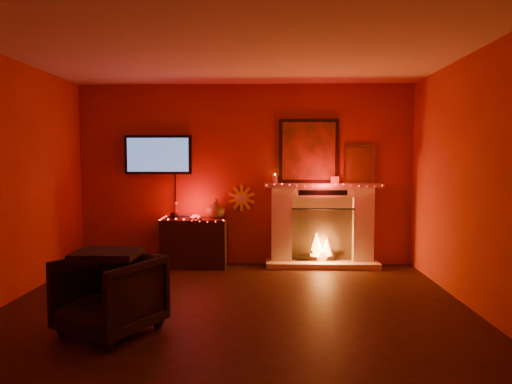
# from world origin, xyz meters

# --- Properties ---
(room) EXTENTS (5.00, 5.00, 5.00)m
(room) POSITION_xyz_m (0.00, 0.00, 1.35)
(room) COLOR black
(room) RESTS_ON ground
(floor) EXTENTS (5.00, 5.00, 0.00)m
(floor) POSITION_xyz_m (0.00, 0.00, 0.00)
(floor) COLOR black
(floor) RESTS_ON ground
(fireplace) EXTENTS (1.72, 0.40, 2.18)m
(fireplace) POSITION_xyz_m (1.14, 2.39, 0.72)
(fireplace) COLOR beige
(fireplace) RESTS_ON floor
(tv) EXTENTS (1.00, 0.07, 1.24)m
(tv) POSITION_xyz_m (-1.30, 2.45, 1.65)
(tv) COLOR black
(tv) RESTS_ON room
(sunburst_clock) EXTENTS (0.40, 0.03, 0.40)m
(sunburst_clock) POSITION_xyz_m (-0.05, 2.48, 1.00)
(sunburst_clock) COLOR yellow
(sunburst_clock) RESTS_ON room
(console_table) EXTENTS (0.94, 0.53, 1.00)m
(console_table) POSITION_xyz_m (-0.72, 2.26, 0.40)
(console_table) COLOR black
(console_table) RESTS_ON floor
(armchair) EXTENTS (1.03, 1.04, 0.71)m
(armchair) POSITION_xyz_m (-1.08, -0.34, 0.35)
(armchair) COLOR black
(armchair) RESTS_ON floor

